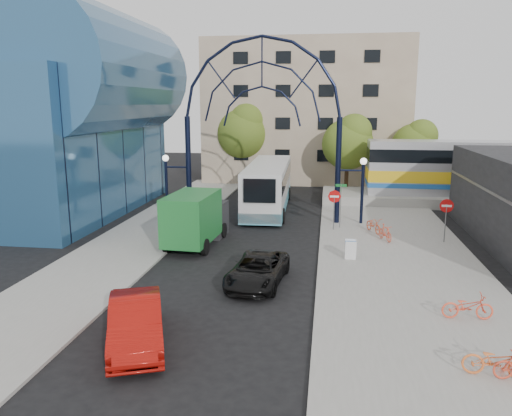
% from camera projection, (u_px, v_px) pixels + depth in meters
% --- Properties ---
extents(ground, '(120.00, 120.00, 0.00)m').
position_uv_depth(ground, '(216.00, 301.00, 20.22)').
color(ground, black).
rests_on(ground, ground).
extents(sidewalk_east, '(8.00, 56.00, 0.12)m').
position_uv_depth(sidewalk_east, '(405.00, 276.00, 22.96)').
color(sidewalk_east, gray).
rests_on(sidewalk_east, ground).
extents(plaza_west, '(5.00, 50.00, 0.12)m').
position_uv_depth(plaza_west, '(123.00, 250.00, 26.94)').
color(plaza_west, gray).
rests_on(plaza_west, ground).
extents(gateway_arch, '(13.64, 0.44, 12.10)m').
position_uv_depth(gateway_arch, '(262.00, 92.00, 32.02)').
color(gateway_arch, black).
rests_on(gateway_arch, ground).
extents(stop_sign, '(0.80, 0.07, 2.50)m').
position_uv_depth(stop_sign, '(334.00, 200.00, 30.76)').
color(stop_sign, slate).
rests_on(stop_sign, sidewalk_east).
extents(do_not_enter_sign, '(0.76, 0.07, 2.48)m').
position_uv_depth(do_not_enter_sign, '(446.00, 210.00, 27.95)').
color(do_not_enter_sign, slate).
rests_on(do_not_enter_sign, sidewalk_east).
extents(street_name_sign, '(0.70, 0.70, 2.80)m').
position_uv_depth(street_name_sign, '(341.00, 196.00, 31.26)').
color(street_name_sign, slate).
rests_on(street_name_sign, sidewalk_east).
extents(sandwich_board, '(0.55, 0.61, 0.99)m').
position_uv_depth(sandwich_board, '(351.00, 247.00, 25.07)').
color(sandwich_board, white).
rests_on(sandwich_board, sidewalk_east).
extents(transit_hall, '(16.50, 18.00, 14.50)m').
position_uv_depth(transit_hall, '(51.00, 120.00, 35.53)').
color(transit_hall, '#28537B').
rests_on(transit_hall, ground).
extents(apartment_block, '(20.00, 12.10, 14.00)m').
position_uv_depth(apartment_block, '(307.00, 112.00, 52.37)').
color(apartment_block, tan).
rests_on(apartment_block, ground).
extents(tree_north_a, '(4.48, 4.48, 7.00)m').
position_uv_depth(tree_north_a, '(349.00, 141.00, 43.53)').
color(tree_north_a, '#382314').
rests_on(tree_north_a, ground).
extents(tree_north_b, '(5.12, 5.12, 8.00)m').
position_uv_depth(tree_north_b, '(244.00, 130.00, 48.67)').
color(tree_north_b, '#382314').
rests_on(tree_north_b, ground).
extents(tree_north_c, '(4.16, 4.16, 6.50)m').
position_uv_depth(tree_north_c, '(416.00, 144.00, 44.69)').
color(tree_north_c, '#382314').
rests_on(tree_north_c, ground).
extents(city_bus, '(3.29, 12.66, 3.45)m').
position_uv_depth(city_bus, '(268.00, 185.00, 37.49)').
color(city_bus, silver).
rests_on(city_bus, ground).
extents(green_truck, '(2.62, 6.15, 3.04)m').
position_uv_depth(green_truck, '(197.00, 218.00, 28.01)').
color(green_truck, black).
rests_on(green_truck, ground).
extents(black_suv, '(2.63, 4.92, 1.31)m').
position_uv_depth(black_suv, '(258.00, 270.00, 21.94)').
color(black_suv, black).
rests_on(black_suv, ground).
extents(red_sedan, '(3.28, 5.06, 1.58)m').
position_uv_depth(red_sedan, '(136.00, 322.00, 16.39)').
color(red_sedan, '#9D0F09').
rests_on(red_sedan, ground).
extents(bike_near_a, '(1.24, 1.86, 0.92)m').
position_uv_depth(bike_near_a, '(374.00, 225.00, 30.39)').
color(bike_near_a, '#E4532D').
rests_on(bike_near_a, sidewalk_east).
extents(bike_near_b, '(0.96, 1.60, 0.93)m').
position_uv_depth(bike_near_b, '(385.00, 233.00, 28.58)').
color(bike_near_b, '#F75131').
rests_on(bike_near_b, sidewalk_east).
extents(bike_far_a, '(1.85, 0.71, 0.96)m').
position_uv_depth(bike_far_a, '(468.00, 306.00, 18.14)').
color(bike_far_a, '#FA5132').
rests_on(bike_far_a, sidewalk_east).
extents(bike_far_c, '(1.93, 0.86, 0.98)m').
position_uv_depth(bike_far_c, '(496.00, 361.00, 14.28)').
color(bike_far_c, orange).
rests_on(bike_far_c, sidewalk_east).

